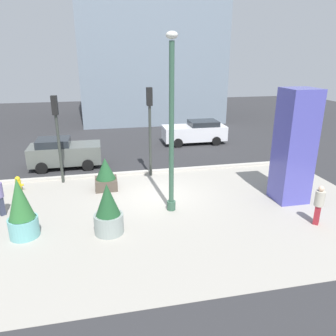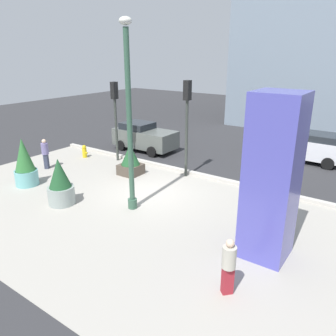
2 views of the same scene
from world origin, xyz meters
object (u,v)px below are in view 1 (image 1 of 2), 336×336
Objects in this scene: lamp_post at (172,131)px; car_far_lane at (64,153)px; potted_plant_curbside at (108,211)px; pedestrian_crossing at (319,203)px; potted_plant_by_pillar at (106,175)px; traffic_light_far_side at (150,118)px; traffic_light_corner at (57,126)px; car_curb_west at (195,132)px; fire_hydrant at (18,184)px; art_pillar_blue at (294,147)px; potted_plant_near_right at (21,210)px.

car_far_lane is (-4.84, 6.73, -2.56)m from lamp_post.
potted_plant_curbside is 7.92m from pedestrian_crossing.
traffic_light_far_side reaches higher than potted_plant_by_pillar.
potted_plant_curbside is 0.44× the size of traffic_light_corner.
fire_hydrant is at bearing -147.34° from car_curb_west.
potted_plant_by_pillar is at bearing 89.62° from potted_plant_curbside.
art_pillar_blue reaches higher than potted_plant_curbside.
traffic_light_far_side is at bearing 66.59° from potted_plant_curbside.
pedestrian_crossing reaches higher than fire_hydrant.
lamp_post is at bearing 27.27° from potted_plant_curbside.
art_pillar_blue is 12.78m from fire_hydrant.
potted_plant_by_pillar reaches higher than fire_hydrant.
traffic_light_corner is at bearing -144.97° from car_curb_west.
traffic_light_far_side is 8.85m from pedestrian_crossing.
art_pillar_blue reaches higher than potted_plant_near_right.
potted_plant_by_pillar is 0.34× the size of car_curb_west.
art_pillar_blue reaches higher than car_curb_west.
traffic_light_corner is at bearing -88.01° from car_far_lane.
pedestrian_crossing is (9.98, -6.54, -2.08)m from traffic_light_corner.
potted_plant_near_right is 3.02m from potted_plant_curbside.
art_pillar_blue is 10.66m from car_curb_west.
lamp_post is 4.29m from traffic_light_far_side.
lamp_post is at bearing -111.48° from car_curb_west.
traffic_light_corner reaches higher than potted_plant_near_right.
fire_hydrant is at bearing -159.65° from traffic_light_corner.
car_far_lane is 9.66m from car_curb_west.
potted_plant_near_right is at bearing -175.20° from art_pillar_blue.
car_far_lane is at bearing 84.18° from potted_plant_near_right.
fire_hydrant is 7.15m from traffic_light_far_side.
potted_plant_near_right is 10.94m from pedestrian_crossing.
lamp_post is 3.61× the size of potted_plant_curbside.
potted_plant_near_right is 7.75m from car_far_lane.
art_pillar_blue is at bearing -20.13° from potted_plant_by_pillar.
pedestrian_crossing is at bearing -84.89° from car_curb_west.
potted_plant_curbside is at bearing -113.41° from traffic_light_far_side.
fire_hydrant is at bearing 152.72° from lamp_post.
potted_plant_near_right reaches higher than car_curb_west.
fire_hydrant is at bearing -172.90° from traffic_light_far_side.
traffic_light_corner is at bearing 20.35° from fire_hydrant.
art_pillar_blue reaches higher than potted_plant_by_pillar.
art_pillar_blue is 1.23× the size of car_far_lane.
potted_plant_by_pillar is (-7.99, 2.93, -1.72)m from art_pillar_blue.
potted_plant_curbside is 2.59× the size of fire_hydrant.
lamp_post is 1.75× the size of car_far_lane.
potted_plant_curbside reaches higher than car_curb_west.
pedestrian_crossing is at bearing -41.99° from car_far_lane.
car_curb_west is 12.79m from pedestrian_crossing.
fire_hydrant is 0.19× the size of car_far_lane.
car_far_lane is at bearing 138.01° from pedestrian_crossing.
lamp_post is 1.50× the size of traffic_light_far_side.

